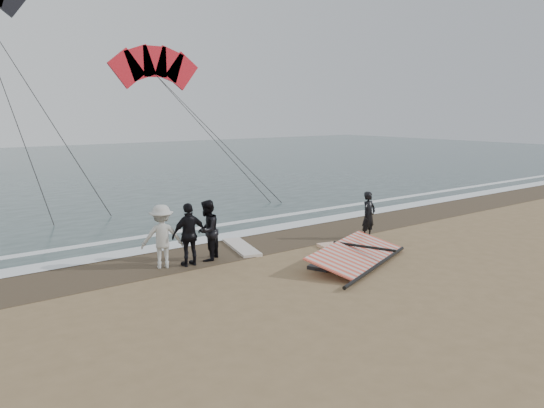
{
  "coord_description": "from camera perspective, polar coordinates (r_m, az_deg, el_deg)",
  "views": [
    {
      "loc": [
        -10.71,
        -9.51,
        4.38
      ],
      "look_at": [
        -1.14,
        3.0,
        1.6
      ],
      "focal_mm": 35.0,
      "sensor_mm": 36.0,
      "label": 1
    }
  ],
  "objects": [
    {
      "name": "ground",
      "position": [
        14.97,
        10.59,
        -7.17
      ],
      "size": [
        120.0,
        120.0,
        0.0
      ],
      "primitive_type": "plane",
      "color": "#8C704C",
      "rests_on": "ground"
    },
    {
      "name": "board_white",
      "position": [
        16.58,
        7.92,
        -5.23
      ],
      "size": [
        1.27,
        2.58,
        0.1
      ],
      "primitive_type": "cube",
      "rotation": [
        0.0,
        0.0,
        -0.24
      ],
      "color": "white",
      "rests_on": "ground"
    },
    {
      "name": "foam_far",
      "position": [
        20.65,
        -5.24,
        -2.2
      ],
      "size": [
        120.0,
        0.45,
        0.01
      ],
      "primitive_type": "cube",
      "color": "white",
      "rests_on": "sea"
    },
    {
      "name": "board_cream",
      "position": [
        17.12,
        -3.31,
        -4.66
      ],
      "size": [
        1.21,
        2.36,
        0.09
      ],
      "primitive_type": "cube",
      "rotation": [
        0.0,
        0.0,
        -0.28
      ],
      "color": "silver",
      "rests_on": "ground"
    },
    {
      "name": "foam_near",
      "position": [
        19.26,
        -2.54,
        -3.06
      ],
      "size": [
        120.0,
        0.9,
        0.01
      ],
      "primitive_type": "cube",
      "color": "white",
      "rests_on": "sea"
    },
    {
      "name": "sail_rig",
      "position": [
        15.71,
        8.55,
        -5.55
      ],
      "size": [
        4.22,
        3.02,
        0.5
      ],
      "color": "black",
      "rests_on": "ground"
    },
    {
      "name": "sea",
      "position": [
        44.05,
        -23.19,
        3.52
      ],
      "size": [
        120.0,
        54.0,
        0.02
      ],
      "primitive_type": "cube",
      "color": "#233838",
      "rests_on": "ground"
    },
    {
      "name": "man_main",
      "position": [
        18.52,
        10.36,
        -1.21
      ],
      "size": [
        0.64,
        0.46,
        1.65
      ],
      "primitive_type": "imported",
      "rotation": [
        0.0,
        0.0,
        0.11
      ],
      "color": "black",
      "rests_on": "ground"
    },
    {
      "name": "kite_red",
      "position": [
        36.82,
        -12.43,
        13.9
      ],
      "size": [
        7.07,
        7.01,
        15.33
      ],
      "color": "red",
      "rests_on": "ground"
    },
    {
      "name": "trio_cluster",
      "position": [
        15.35,
        -9.44,
        -3.21
      ],
      "size": [
        2.62,
        1.17,
        1.82
      ],
      "color": "black",
      "rests_on": "ground"
    },
    {
      "name": "wet_sand",
      "position": [
        18.17,
        -0.01,
        -3.92
      ],
      "size": [
        120.0,
        2.8,
        0.01
      ],
      "primitive_type": "cube",
      "color": "#4C3D2B",
      "rests_on": "ground"
    }
  ]
}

